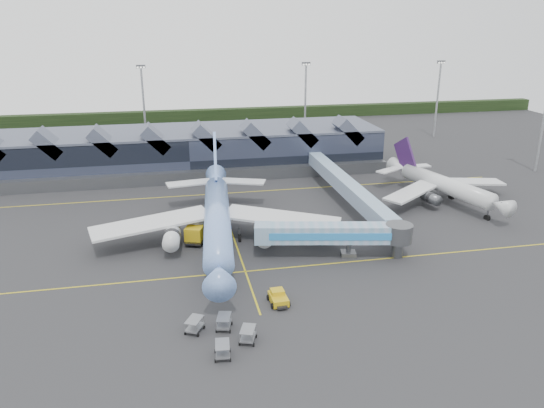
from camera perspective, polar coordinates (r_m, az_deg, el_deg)
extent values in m
plane|color=#242426|center=(83.36, -3.74, -4.83)|extent=(260.00, 260.00, 0.00)
cube|color=gold|center=(76.20, -2.89, -7.26)|extent=(120.00, 0.25, 0.01)
cube|color=gold|center=(109.33, -5.79, 1.11)|extent=(120.00, 0.25, 0.01)
cube|color=gold|center=(92.50, -4.60, -2.33)|extent=(0.25, 60.00, 0.01)
cube|color=black|center=(188.41, -8.51, 9.39)|extent=(260.00, 4.00, 4.00)
cube|color=black|center=(126.99, -9.08, 5.67)|extent=(90.00, 20.00, 9.00)
cube|color=#4A5062|center=(125.97, -9.19, 7.74)|extent=(90.00, 20.00, 0.60)
cube|color=#4F5156|center=(117.19, -8.72, 2.90)|extent=(90.00, 2.50, 2.60)
cube|color=#4A5062|center=(121.42, -22.88, 6.07)|extent=(6.43, 6.00, 6.43)
cube|color=#4A5062|center=(119.72, -17.71, 6.51)|extent=(6.43, 6.00, 6.43)
cube|color=#4A5062|center=(119.02, -12.41, 6.91)|extent=(6.43, 6.00, 6.43)
cube|color=#4A5062|center=(119.34, -7.10, 7.24)|extent=(6.43, 6.00, 6.43)
cube|color=#4A5062|center=(120.66, -1.84, 7.52)|extent=(6.43, 6.00, 6.43)
cube|color=#4A5062|center=(122.96, 3.26, 7.72)|extent=(6.43, 6.00, 6.43)
cube|color=#4A5062|center=(126.17, 8.14, 7.86)|extent=(6.43, 6.00, 6.43)
cylinder|color=gray|center=(149.27, -13.60, 9.96)|extent=(0.56, 0.56, 22.00)
cube|color=#4F5156|center=(147.96, -13.94, 14.16)|extent=(2.40, 0.50, 0.90)
cylinder|color=gray|center=(154.43, 3.60, 10.76)|extent=(0.56, 0.56, 22.00)
cube|color=#4F5156|center=(153.17, 3.69, 14.83)|extent=(2.40, 0.50, 0.90)
cylinder|color=gray|center=(167.51, 17.35, 10.61)|extent=(0.56, 0.56, 22.00)
cube|color=#4F5156|center=(166.34, 17.74, 14.35)|extent=(2.40, 0.50, 0.90)
cylinder|color=gray|center=(137.31, 27.12, 7.59)|extent=(0.56, 0.56, 22.00)
cylinder|color=#6589CE|center=(83.22, -5.91, -1.66)|extent=(7.16, 33.28, 4.08)
cone|color=#6589CE|center=(65.52, -5.72, -7.73)|extent=(4.59, 6.02, 4.08)
cube|color=black|center=(64.50, -5.74, -7.34)|extent=(1.57, 0.48, 0.48)
cone|color=#6589CE|center=(102.34, -6.04, 2.57)|extent=(4.77, 7.90, 4.08)
cube|color=silver|center=(85.42, -12.91, -2.01)|extent=(19.43, 10.04, 1.35)
cube|color=silver|center=(85.38, 1.11, -1.51)|extent=(19.45, 12.99, 1.35)
cylinder|color=silver|center=(81.98, -10.72, -3.55)|extent=(3.05, 5.88, 2.53)
cylinder|color=silver|center=(81.95, -0.98, -3.20)|extent=(3.05, 5.88, 2.53)
cube|color=#6589CE|center=(99.37, -6.11, 4.61)|extent=(1.46, 10.44, 11.24)
cube|color=silver|center=(101.12, -8.88, 2.24)|extent=(8.90, 4.54, 0.27)
cube|color=silver|center=(101.10, -3.18, 2.44)|extent=(9.11, 5.94, 0.27)
cylinder|color=#4F5156|center=(70.35, -5.68, -8.67)|extent=(0.30, 0.30, 2.36)
cylinder|color=#4F5156|center=(85.81, -8.16, -3.41)|extent=(0.30, 0.30, 2.36)
cylinder|color=#4F5156|center=(85.79, -3.53, -3.24)|extent=(0.30, 0.30, 2.36)
cylinder|color=black|center=(70.71, -5.66, -9.21)|extent=(0.62, 1.55, 1.51)
cylinder|color=silver|center=(108.10, 18.21, 1.92)|extent=(8.86, 22.62, 3.22)
cone|color=silver|center=(99.69, 23.42, -0.18)|extent=(4.10, 4.56, 3.22)
cube|color=black|center=(99.19, 23.68, 0.11)|extent=(1.27, 0.64, 0.48)
cone|color=silver|center=(117.81, 13.59, 3.89)|extent=(4.43, 5.80, 3.22)
cube|color=silver|center=(104.01, 14.80, 1.26)|extent=(13.53, 10.77, 1.08)
cube|color=silver|center=(114.20, 20.56, 2.27)|extent=(13.62, 4.94, 1.08)
cylinder|color=#4F5156|center=(104.04, 16.75, 0.61)|extent=(2.92, 4.25, 2.00)
cylinder|color=#4F5156|center=(110.94, 20.58, 1.34)|extent=(2.92, 4.25, 2.00)
cube|color=#321746|center=(116.13, 14.11, 5.15)|extent=(2.31, 7.12, 7.85)
cube|color=silver|center=(114.85, 12.49, 3.58)|extent=(6.47, 4.93, 0.27)
cube|color=silver|center=(119.42, 15.23, 3.95)|extent=(6.17, 2.34, 0.27)
cylinder|color=#4F5156|center=(102.05, 22.16, -1.09)|extent=(0.30, 0.30, 1.86)
cylinder|color=#4F5156|center=(107.68, 16.67, 0.59)|extent=(0.30, 0.30, 1.86)
cylinder|color=#4F5156|center=(111.36, 18.75, 0.99)|extent=(0.30, 0.30, 1.86)
cylinder|color=black|center=(102.24, 22.12, -1.40)|extent=(0.77, 1.28, 1.19)
cube|color=#6F9EBA|center=(79.53, 6.34, -3.13)|extent=(18.66, 6.41, 2.68)
cube|color=#2881CB|center=(78.22, 6.45, -3.54)|extent=(18.13, 3.80, 1.11)
cube|color=#6F9EBA|center=(79.05, -1.01, -3.15)|extent=(2.94, 3.38, 2.77)
cylinder|color=#4F5156|center=(80.64, 8.25, -4.38)|extent=(0.65, 0.65, 3.84)
cube|color=#4F5156|center=(81.25, 8.20, -5.35)|extent=(2.54, 2.25, 0.83)
cylinder|color=black|center=(81.16, 7.55, -5.42)|extent=(0.53, 0.89, 0.83)
cylinder|color=black|center=(81.43, 8.84, -5.40)|extent=(0.53, 0.89, 0.83)
cylinder|color=#4F5156|center=(81.29, 13.48, -3.06)|extent=(4.06, 4.06, 2.77)
cylinder|color=#4F5156|center=(82.03, 13.38, -4.30)|extent=(1.66, 1.66, 3.84)
cube|color=black|center=(88.13, -7.70, -3.02)|extent=(5.62, 10.03, 0.54)
cube|color=#C09C12|center=(84.44, -8.37, -3.24)|extent=(3.23, 3.09, 2.38)
cube|color=black|center=(83.47, -8.54, -3.13)|extent=(2.30, 0.93, 1.08)
cylinder|color=silver|center=(88.75, -7.53, -1.83)|extent=(4.39, 6.73, 2.48)
sphere|color=silver|center=(91.58, -7.04, -1.13)|extent=(2.38, 2.38, 2.38)
sphere|color=silver|center=(85.95, -8.05, -2.58)|extent=(2.38, 2.38, 2.38)
cylinder|color=black|center=(85.73, -9.12, -3.95)|extent=(0.71, 1.14, 1.08)
cylinder|color=black|center=(85.03, -7.36, -4.06)|extent=(0.71, 1.14, 1.08)
cylinder|color=black|center=(89.06, -8.44, -3.00)|extent=(0.71, 1.14, 1.08)
cylinder|color=black|center=(88.39, -6.75, -3.09)|extent=(0.71, 1.14, 1.08)
cylinder|color=black|center=(91.47, -7.99, -2.36)|extent=(0.71, 1.14, 1.08)
cylinder|color=black|center=(90.81, -6.35, -2.45)|extent=(0.71, 1.14, 1.08)
cube|color=#C09C12|center=(67.98, 0.69, -10.15)|extent=(2.17, 3.38, 0.91)
cube|color=#C09C12|center=(68.11, 0.57, -9.43)|extent=(1.71, 1.54, 0.64)
cube|color=black|center=(66.65, 1.08, -11.04)|extent=(1.31, 0.79, 0.27)
cylinder|color=black|center=(66.97, 0.05, -10.92)|extent=(0.31, 0.74, 0.73)
cylinder|color=black|center=(67.45, 1.81, -10.69)|extent=(0.31, 0.74, 0.73)
cylinder|color=black|center=(68.81, -0.41, -10.02)|extent=(0.31, 0.74, 0.73)
cylinder|color=black|center=(69.28, 1.30, -9.81)|extent=(0.31, 0.74, 0.73)
cube|color=gray|center=(63.25, -5.18, -12.76)|extent=(2.02, 2.65, 0.16)
cube|color=gray|center=(62.71, -5.21, -11.97)|extent=(2.02, 2.65, 0.09)
cylinder|color=black|center=(64.09, -4.34, -12.68)|extent=(0.22, 0.41, 0.39)
cube|color=gray|center=(60.90, -2.60, -14.09)|extent=(2.21, 2.73, 0.16)
cube|color=gray|center=(60.34, -2.62, -13.29)|extent=(2.21, 2.73, 0.09)
cylinder|color=black|center=(61.70, -1.69, -14.03)|extent=(0.25, 0.41, 0.39)
cube|color=gray|center=(63.12, -8.32, -12.98)|extent=(2.44, 2.79, 0.16)
cube|color=gray|center=(62.58, -8.37, -12.19)|extent=(2.44, 2.79, 0.09)
cylinder|color=black|center=(63.69, -7.30, -13.02)|extent=(0.30, 0.40, 0.39)
cube|color=gray|center=(58.70, -5.34, -15.60)|extent=(1.71, 2.49, 0.16)
cube|color=gray|center=(58.12, -5.37, -14.78)|extent=(1.71, 2.49, 0.09)
cylinder|color=black|center=(59.63, -4.54, -15.41)|extent=(0.16, 0.40, 0.39)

